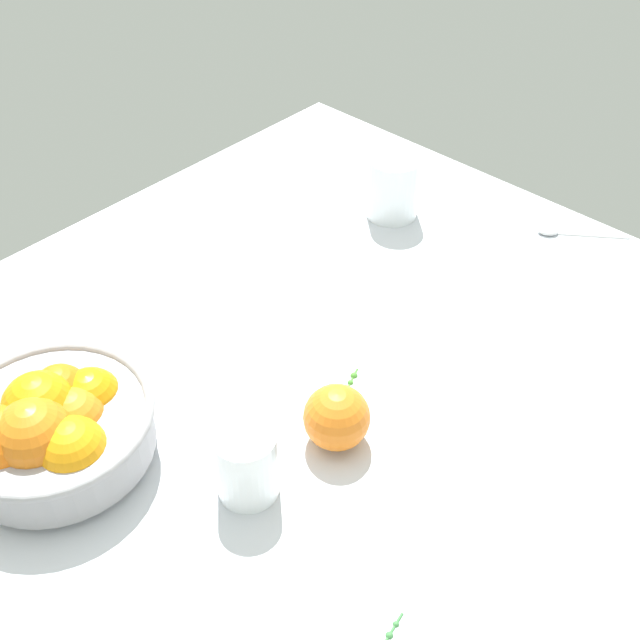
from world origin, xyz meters
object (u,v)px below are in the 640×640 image
object	(u,v)px
fruit_bowl	(52,428)
second_glass	(393,189)
loose_orange_0	(337,417)
juice_glass	(247,467)
spoon	(568,232)

from	to	relation	value
fruit_bowl	second_glass	world-z (taller)	fruit_bowl
loose_orange_0	juice_glass	bearing A→B (deg)	168.70
fruit_bowl	juice_glass	bearing A→B (deg)	-59.02
second_glass	loose_orange_0	xyz separation A→B (cm)	(-42.00, -25.51, -0.77)
second_glass	loose_orange_0	bearing A→B (deg)	-148.72
second_glass	loose_orange_0	world-z (taller)	second_glass
loose_orange_0	second_glass	bearing A→B (deg)	31.28
juice_glass	second_glass	bearing A→B (deg)	23.12
fruit_bowl	juice_glass	xyz separation A→B (cm)	(11.74, -19.55, -1.10)
juice_glass	spoon	size ratio (longest dim) A/B	0.73
second_glass	fruit_bowl	bearing A→B (deg)	-176.92
juice_glass	spoon	distance (cm)	68.54
second_glass	loose_orange_0	size ratio (longest dim) A/B	1.29
juice_glass	fruit_bowl	bearing A→B (deg)	120.98
second_glass	loose_orange_0	distance (cm)	49.14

